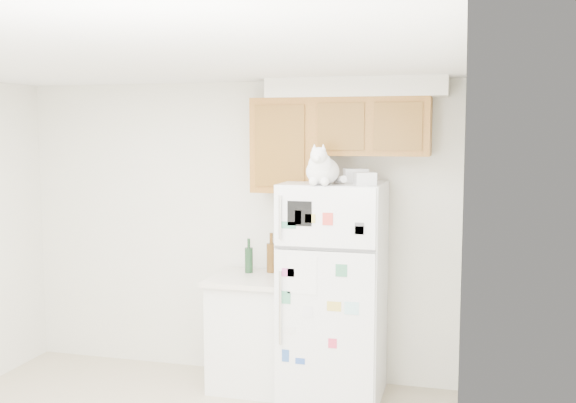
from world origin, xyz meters
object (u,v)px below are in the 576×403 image
(refrigerator, at_px, (333,292))
(base_counter, at_px, (252,331))
(cat, at_px, (322,169))
(storage_box_back, at_px, (356,175))
(storage_box_front, at_px, (365,179))
(bottle_green, at_px, (249,256))
(bottle_amber, at_px, (271,253))

(refrigerator, xyz_separation_m, base_counter, (-0.69, 0.07, -0.39))
(cat, xyz_separation_m, storage_box_back, (0.19, 0.38, -0.06))
(base_counter, relative_size, storage_box_front, 6.13)
(storage_box_back, relative_size, bottle_green, 0.63)
(refrigerator, bearing_deg, base_counter, 173.90)
(base_counter, bearing_deg, storage_box_back, 3.64)
(base_counter, xyz_separation_m, bottle_green, (-0.06, 0.12, 0.60))
(cat, xyz_separation_m, storage_box_front, (0.30, 0.09, -0.07))
(bottle_green, bearing_deg, refrigerator, -14.38)
(refrigerator, bearing_deg, bottle_amber, 156.40)
(storage_box_back, bearing_deg, bottle_green, 157.89)
(bottle_amber, bearing_deg, storage_box_front, -26.24)
(refrigerator, bearing_deg, bottle_green, 165.62)
(bottle_amber, bearing_deg, storage_box_back, -9.77)
(refrigerator, xyz_separation_m, storage_box_back, (0.15, 0.13, 0.90))
(refrigerator, distance_m, bottle_green, 0.80)
(bottle_amber, bearing_deg, bottle_green, -161.75)
(refrigerator, height_order, storage_box_front, storage_box_front)
(storage_box_front, distance_m, bottle_green, 1.27)
(storage_box_front, bearing_deg, storage_box_back, 90.03)
(refrigerator, distance_m, bottle_amber, 0.67)
(cat, height_order, bottle_green, cat)
(base_counter, xyz_separation_m, storage_box_front, (0.95, -0.23, 1.28))
(base_counter, height_order, cat, cat)
(refrigerator, height_order, bottle_green, refrigerator)
(cat, bearing_deg, storage_box_back, 63.82)
(cat, bearing_deg, base_counter, 153.25)
(refrigerator, distance_m, storage_box_front, 0.94)
(base_counter, distance_m, storage_box_back, 1.54)
(storage_box_back, xyz_separation_m, storage_box_front, (0.11, -0.29, -0.01))
(refrigerator, relative_size, storage_box_back, 9.44)
(base_counter, xyz_separation_m, bottle_amber, (0.12, 0.18, 0.62))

